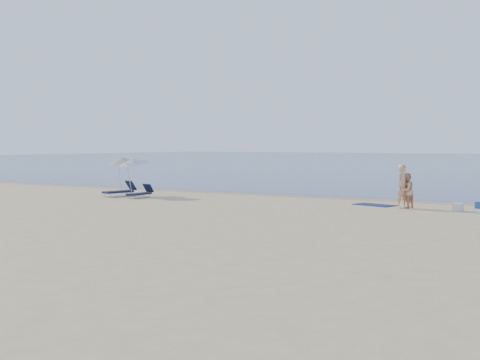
# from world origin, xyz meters

# --- Properties ---
(ground) EXTENTS (160.00, 160.00, 0.00)m
(ground) POSITION_xyz_m (0.00, 0.00, 0.00)
(ground) COLOR tan
(ground) RESTS_ON ground
(wet_sand_strip) EXTENTS (240.00, 1.60, 0.00)m
(wet_sand_strip) POSITION_xyz_m (0.00, 19.40, 0.00)
(wet_sand_strip) COLOR #847254
(wet_sand_strip) RESTS_ON ground
(person_left) EXTENTS (0.73, 0.84, 1.95)m
(person_left) POSITION_xyz_m (4.47, 15.96, 0.97)
(person_left) COLOR tan
(person_left) RESTS_ON ground
(person_right) EXTENTS (0.80, 0.90, 1.55)m
(person_right) POSITION_xyz_m (4.61, 16.04, 0.77)
(person_right) COLOR tan
(person_right) RESTS_ON ground
(beach_towel) EXTENTS (2.05, 1.51, 0.03)m
(beach_towel) POSITION_xyz_m (3.00, 16.66, 0.02)
(beach_towel) COLOR #0D1A45
(beach_towel) RESTS_ON ground
(white_bag) EXTENTS (0.43, 0.38, 0.33)m
(white_bag) POSITION_xyz_m (6.76, 16.11, 0.16)
(white_bag) COLOR silver
(white_bag) RESTS_ON ground
(blue_cooler) EXTENTS (0.43, 0.32, 0.29)m
(blue_cooler) POSITION_xyz_m (7.42, 17.60, 0.15)
(blue_cooler) COLOR #1B5297
(blue_cooler) RESTS_ON ground
(umbrella_near) EXTENTS (2.13, 2.15, 2.24)m
(umbrella_near) POSITION_xyz_m (-9.74, 14.91, 1.90)
(umbrella_near) COLOR silver
(umbrella_near) RESTS_ON ground
(umbrella_far) EXTENTS (2.16, 2.18, 2.20)m
(umbrella_far) POSITION_xyz_m (-10.96, 15.45, 1.90)
(umbrella_far) COLOR silver
(umbrella_far) RESTS_ON ground
(lounger_left) EXTENTS (1.08, 1.96, 0.82)m
(lounger_left) POSITION_xyz_m (-10.43, 14.61, 0.30)
(lounger_left) COLOR #151B3A
(lounger_left) RESTS_ON ground
(lounger_right) EXTENTS (0.66, 1.63, 0.70)m
(lounger_right) POSITION_xyz_m (-8.87, 14.42, 0.26)
(lounger_right) COLOR #141839
(lounger_right) RESTS_ON ground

